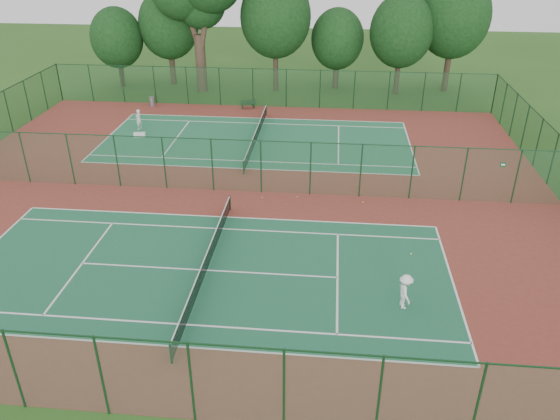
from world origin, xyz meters
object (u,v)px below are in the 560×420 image
object	(u,v)px
player_far	(139,119)
trash_bin	(152,101)
kit_bag	(139,135)
bench	(248,104)
player_near	(405,292)

from	to	relation	value
player_far	trash_bin	bearing A→B (deg)	-150.89
player_far	kit_bag	bearing A→B (deg)	39.23
trash_bin	bench	size ratio (longest dim) A/B	0.65
player_near	bench	size ratio (longest dim) A/B	1.23
player_near	player_far	bearing A→B (deg)	30.77
trash_bin	kit_bag	world-z (taller)	trash_bin
player_near	bench	xyz separation A→B (m)	(-11.19, 28.10, -0.43)
player_near	bench	bearing A→B (deg)	10.82
player_near	player_far	world-z (taller)	player_near
trash_bin	kit_bag	bearing A→B (deg)	-79.79
player_near	kit_bag	bearing A→B (deg)	32.28
kit_bag	player_near	bearing A→B (deg)	-55.50
player_far	bench	xyz separation A→B (m)	(8.12, 6.40, -0.42)
trash_bin	bench	xyz separation A→B (m)	(9.00, 0.10, -0.03)
kit_bag	bench	bearing A→B (deg)	38.40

